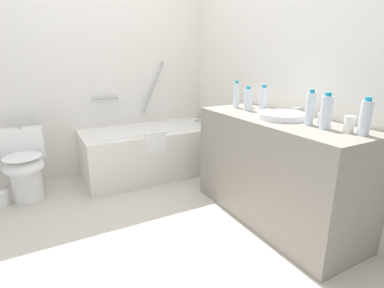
# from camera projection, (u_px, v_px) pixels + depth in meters

# --- Properties ---
(ground_plane) EXTENTS (3.79, 3.79, 0.00)m
(ground_plane) POSITION_uv_depth(u_px,v_px,m) (132.00, 232.00, 2.24)
(ground_plane) COLOR beige
(wall_back_tiled) EXTENTS (3.17, 0.10, 2.43)m
(wall_back_tiled) POSITION_uv_depth(u_px,v_px,m) (84.00, 64.00, 3.11)
(wall_back_tiled) COLOR silver
(wall_back_tiled) RESTS_ON ground_plane
(wall_right_mirror) EXTENTS (0.10, 3.19, 2.43)m
(wall_right_mirror) POSITION_uv_depth(u_px,v_px,m) (284.00, 65.00, 2.55)
(wall_right_mirror) COLOR silver
(wall_right_mirror) RESTS_ON ground_plane
(bathtub) EXTENTS (1.51, 0.71, 1.24)m
(bathtub) POSITION_uv_depth(u_px,v_px,m) (153.00, 150.00, 3.30)
(bathtub) COLOR silver
(bathtub) RESTS_ON ground_plane
(toilet) EXTENTS (0.37, 0.51, 0.66)m
(toilet) POSITION_uv_depth(u_px,v_px,m) (25.00, 166.00, 2.69)
(toilet) COLOR white
(toilet) RESTS_ON ground_plane
(vanity_counter) EXTENTS (0.57, 1.42, 0.84)m
(vanity_counter) POSITION_uv_depth(u_px,v_px,m) (276.00, 170.00, 2.34)
(vanity_counter) COLOR gray
(vanity_counter) RESTS_ON ground_plane
(sink_basin) EXTENTS (0.36, 0.36, 0.04)m
(sink_basin) POSITION_uv_depth(u_px,v_px,m) (281.00, 116.00, 2.20)
(sink_basin) COLOR white
(sink_basin) RESTS_ON vanity_counter
(sink_faucet) EXTENTS (0.12, 0.15, 0.07)m
(sink_faucet) POSITION_uv_depth(u_px,v_px,m) (301.00, 112.00, 2.29)
(sink_faucet) COLOR silver
(sink_faucet) RESTS_ON vanity_counter
(water_bottle_0) EXTENTS (0.06, 0.06, 0.24)m
(water_bottle_0) POSITION_uv_depth(u_px,v_px,m) (310.00, 109.00, 1.97)
(water_bottle_0) COLOR silver
(water_bottle_0) RESTS_ON vanity_counter
(water_bottle_1) EXTENTS (0.07, 0.07, 0.23)m
(water_bottle_1) POSITION_uv_depth(u_px,v_px,m) (365.00, 118.00, 1.71)
(water_bottle_1) COLOR silver
(water_bottle_1) RESTS_ON vanity_counter
(water_bottle_2) EXTENTS (0.07, 0.07, 0.21)m
(water_bottle_2) POSITION_uv_depth(u_px,v_px,m) (248.00, 99.00, 2.51)
(water_bottle_2) COLOR silver
(water_bottle_2) RESTS_ON vanity_counter
(water_bottle_3) EXTENTS (0.07, 0.07, 0.23)m
(water_bottle_3) POSITION_uv_depth(u_px,v_px,m) (326.00, 112.00, 1.86)
(water_bottle_3) COLOR silver
(water_bottle_3) RESTS_ON vanity_counter
(water_bottle_4) EXTENTS (0.06, 0.06, 0.24)m
(water_bottle_4) POSITION_uv_depth(u_px,v_px,m) (236.00, 95.00, 2.66)
(water_bottle_4) COLOR silver
(water_bottle_4) RESTS_ON vanity_counter
(water_bottle_5) EXTENTS (0.06, 0.06, 0.23)m
(water_bottle_5) POSITION_uv_depth(u_px,v_px,m) (263.00, 100.00, 2.41)
(water_bottle_5) COLOR silver
(water_bottle_5) RESTS_ON vanity_counter
(drinking_glass_0) EXTENTS (0.06, 0.06, 0.08)m
(drinking_glass_0) POSITION_uv_depth(u_px,v_px,m) (323.00, 119.00, 1.99)
(drinking_glass_0) COLOR white
(drinking_glass_0) RESTS_ON vanity_counter
(drinking_glass_1) EXTENTS (0.06, 0.06, 0.10)m
(drinking_glass_1) POSITION_uv_depth(u_px,v_px,m) (349.00, 124.00, 1.78)
(drinking_glass_1) COLOR white
(drinking_glass_1) RESTS_ON vanity_counter
(drinking_glass_2) EXTENTS (0.07, 0.07, 0.09)m
(drinking_glass_2) POSITION_uv_depth(u_px,v_px,m) (248.00, 103.00, 2.66)
(drinking_glass_2) COLOR white
(drinking_glass_2) RESTS_ON vanity_counter
(toilet_paper_roll) EXTENTS (0.11, 0.11, 0.13)m
(toilet_paper_roll) POSITION_uv_depth(u_px,v_px,m) (2.00, 199.00, 2.63)
(toilet_paper_roll) COLOR white
(toilet_paper_roll) RESTS_ON ground_plane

